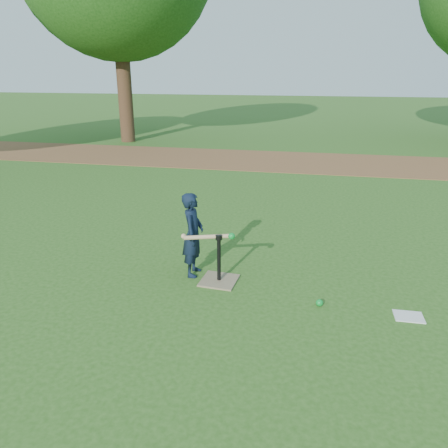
# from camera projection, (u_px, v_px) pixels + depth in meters

# --- Properties ---
(ground) EXTENTS (80.00, 80.00, 0.00)m
(ground) POSITION_uv_depth(u_px,v_px,m) (251.00, 279.00, 5.46)
(ground) COLOR #285116
(ground) RESTS_ON ground
(dirt_strip) EXTENTS (24.00, 3.00, 0.01)m
(dirt_strip) POSITION_uv_depth(u_px,v_px,m) (290.00, 161.00, 12.37)
(dirt_strip) COLOR brown
(dirt_strip) RESTS_ON ground
(child) EXTENTS (0.28, 0.40, 1.07)m
(child) POSITION_uv_depth(u_px,v_px,m) (193.00, 235.00, 5.43)
(child) COLOR black
(child) RESTS_ON ground
(wiffle_ball_ground) EXTENTS (0.08, 0.08, 0.08)m
(wiffle_ball_ground) POSITION_uv_depth(u_px,v_px,m) (319.00, 303.00, 4.83)
(wiffle_ball_ground) COLOR #0C862A
(wiffle_ball_ground) RESTS_ON ground
(clipboard) EXTENTS (0.30, 0.23, 0.01)m
(clipboard) POSITION_uv_depth(u_px,v_px,m) (409.00, 316.00, 4.63)
(clipboard) COLOR silver
(clipboard) RESTS_ON ground
(batting_tee) EXTENTS (0.46, 0.46, 0.61)m
(batting_tee) POSITION_uv_depth(u_px,v_px,m) (219.00, 273.00, 5.37)
(batting_tee) COLOR #847154
(batting_tee) RESTS_ON ground
(swing_action) EXTENTS (0.66, 0.24, 0.13)m
(swing_action) POSITION_uv_depth(u_px,v_px,m) (211.00, 237.00, 5.19)
(swing_action) COLOR tan
(swing_action) RESTS_ON ground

